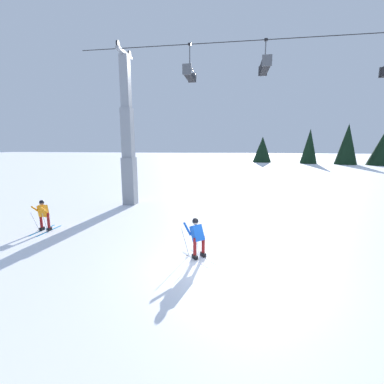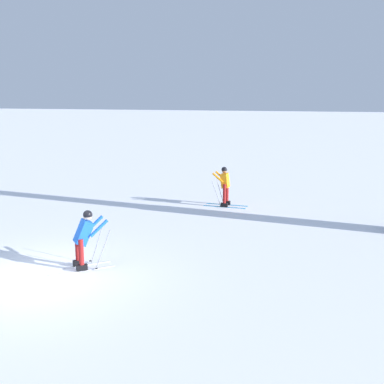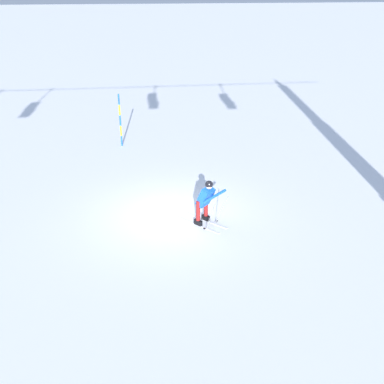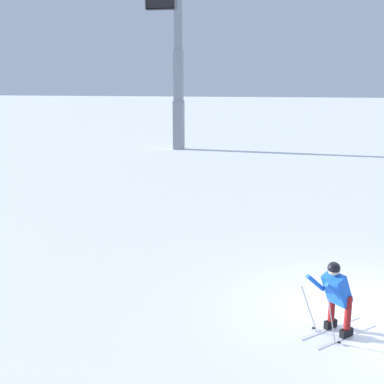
# 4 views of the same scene
# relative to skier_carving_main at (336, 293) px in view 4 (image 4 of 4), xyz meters

# --- Properties ---
(ground_plane) EXTENTS (260.00, 260.00, 0.00)m
(ground_plane) POSITION_rel_skier_carving_main_xyz_m (1.05, -0.75, -0.89)
(ground_plane) COLOR white
(skier_carving_main) EXTENTS (1.53, 1.57, 1.67)m
(skier_carving_main) POSITION_rel_skier_carving_main_xyz_m (0.00, 0.00, 0.00)
(skier_carving_main) COLOR white
(skier_carving_main) RESTS_ON ground_plane
(lift_tower_far) EXTENTS (0.72, 2.29, 10.87)m
(lift_tower_far) POSITION_rel_skier_carving_main_xyz_m (24.89, 8.35, 3.63)
(lift_tower_far) COLOR gray
(lift_tower_far) RESTS_ON ground_plane
(chairlift_seat_farthest) EXTENTS (0.61, 1.81, 1.90)m
(chairlift_seat_farthest) POSITION_rel_skier_carving_main_xyz_m (20.07, 8.35, 8.29)
(chairlift_seat_farthest) COLOR black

